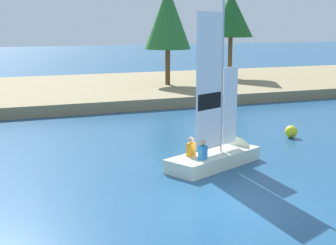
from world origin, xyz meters
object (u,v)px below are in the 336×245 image
(sailboat, at_px, (224,151))
(channel_buoy, at_px, (291,132))
(shoreline_tree_midleft, at_px, (168,18))
(shoreline_tree_centre, at_px, (231,15))

(sailboat, height_order, channel_buoy, sailboat)
(channel_buoy, bearing_deg, shoreline_tree_midleft, 88.63)
(shoreline_tree_midleft, height_order, sailboat, shoreline_tree_midleft)
(channel_buoy, bearing_deg, shoreline_tree_centre, 69.36)
(shoreline_tree_centre, height_order, channel_buoy, shoreline_tree_centre)
(shoreline_tree_centre, relative_size, channel_buoy, 12.29)
(shoreline_tree_midleft, bearing_deg, shoreline_tree_centre, 22.04)
(channel_buoy, bearing_deg, sailboat, -151.36)
(sailboat, bearing_deg, shoreline_tree_centre, 36.50)
(shoreline_tree_midleft, xyz_separation_m, sailboat, (-5.05, -17.99, -4.87))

